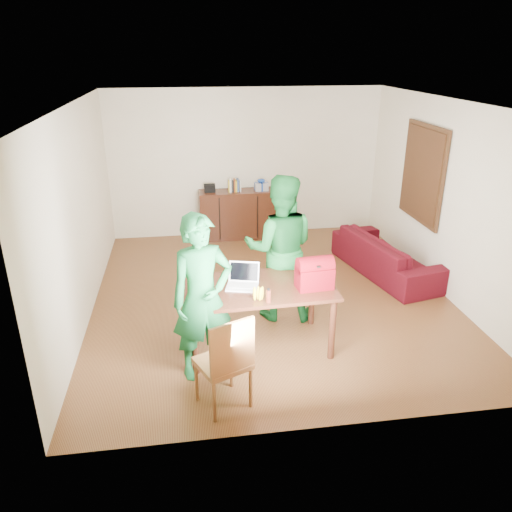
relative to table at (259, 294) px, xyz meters
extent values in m
cube|color=#482312|center=(0.38, 1.27, -0.75)|extent=(5.00, 5.50, 0.10)
cube|color=white|center=(0.38, 1.27, 2.05)|extent=(5.00, 5.50, 0.10)
cube|color=beige|center=(0.38, 4.07, 0.65)|extent=(5.00, 0.10, 2.70)
cube|color=beige|center=(0.38, -1.53, 0.65)|extent=(5.00, 0.10, 2.70)
cube|color=beige|center=(-2.17, 1.27, 0.65)|extent=(0.10, 5.50, 2.70)
cube|color=beige|center=(2.93, 1.27, 0.65)|extent=(0.10, 5.50, 2.70)
cube|color=#3F2614|center=(2.84, 1.97, 0.85)|extent=(0.04, 1.28, 1.48)
cube|color=#533319|center=(2.81, 1.97, 0.85)|extent=(0.01, 1.18, 1.36)
cube|color=black|center=(0.18, 3.78, -0.25)|extent=(1.40, 0.45, 0.90)
cube|color=black|center=(-0.32, 3.78, 0.27)|extent=(0.20, 0.14, 0.14)
cube|color=#A5A4AD|center=(0.63, 3.78, 0.27)|extent=(0.24, 0.22, 0.14)
ellipsoid|color=#173E99|center=(0.63, 3.78, 0.38)|extent=(0.14, 0.14, 0.07)
cube|color=black|center=(0.00, 0.00, 0.08)|extent=(1.75, 1.03, 0.04)
cylinder|color=black|center=(-0.76, -0.43, -0.32)|extent=(0.07, 0.07, 0.76)
cylinder|color=black|center=(0.79, -0.37, -0.32)|extent=(0.07, 0.07, 0.76)
cylinder|color=black|center=(-0.79, 0.37, -0.32)|extent=(0.07, 0.07, 0.76)
cylinder|color=black|center=(0.76, 0.43, -0.32)|extent=(0.07, 0.07, 0.76)
cube|color=brown|center=(-0.51, -0.99, -0.22)|extent=(0.61, 0.60, 0.05)
cube|color=brown|center=(-0.42, -1.17, 0.07)|extent=(0.44, 0.22, 0.53)
imported|color=#155E2D|center=(-0.66, -0.43, 0.22)|extent=(0.77, 0.62, 1.84)
imported|color=#145D25|center=(0.39, 0.73, 0.26)|extent=(1.05, 0.89, 1.92)
cube|color=white|center=(-0.19, -0.01, 0.11)|extent=(0.41, 0.33, 0.02)
cube|color=black|center=(-0.19, -0.01, 0.24)|extent=(0.36, 0.18, 0.22)
cylinder|color=#5B2114|center=(0.05, -0.40, 0.18)|extent=(0.07, 0.07, 0.16)
cube|color=maroon|center=(0.62, -0.13, 0.25)|extent=(0.42, 0.27, 0.30)
imported|color=#3D080D|center=(2.33, 1.81, -0.40)|extent=(1.25, 2.20, 0.61)
camera|label=1|loc=(-0.78, -5.08, 2.62)|focal=35.00mm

